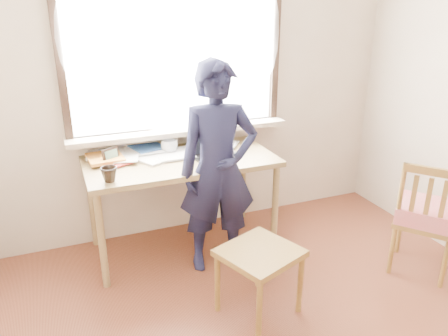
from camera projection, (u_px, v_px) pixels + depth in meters
name	position (u px, v px, depth m)	size (l,w,h in m)	color
room_shell	(324.00, 75.00, 1.96)	(3.52, 4.02, 2.61)	beige
desk	(181.00, 169.00, 3.44)	(1.47, 0.74, 0.79)	olive
laptop	(211.00, 150.00, 3.45)	(0.35, 0.31, 0.21)	black
mug_white	(169.00, 146.00, 3.53)	(0.13, 0.13, 0.11)	white
mug_dark	(109.00, 175.00, 2.97)	(0.11, 0.11, 0.10)	black
mouse	(236.00, 154.00, 3.46)	(0.09, 0.06, 0.04)	black
desk_clutter	(143.00, 154.00, 3.44)	(0.80, 0.45, 0.05)	white
book_a	(128.00, 152.00, 3.51)	(0.21, 0.29, 0.03)	white
book_b	(214.00, 145.00, 3.71)	(0.19, 0.27, 0.02)	white
picture_frame	(111.00, 157.00, 3.30)	(0.13, 0.08, 0.11)	black
work_chair	(260.00, 260.00, 2.79)	(0.58, 0.57, 0.47)	olive
side_chair	(426.00, 215.00, 3.21)	(0.57, 0.57, 0.90)	olive
person	(218.00, 170.00, 3.18)	(0.58, 0.38, 1.59)	black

